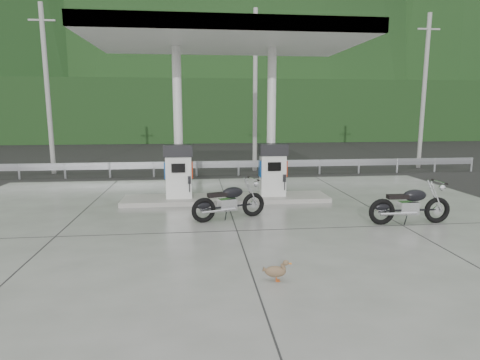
{
  "coord_description": "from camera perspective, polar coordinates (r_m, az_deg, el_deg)",
  "views": [
    {
      "loc": [
        -1.01,
        -10.9,
        3.09
      ],
      "look_at": [
        0.3,
        1.0,
        1.0
      ],
      "focal_mm": 30.0,
      "sensor_mm": 36.0,
      "label": 1
    }
  ],
  "objects": [
    {
      "name": "tree_band",
      "position": [
        40.92,
        -4.93,
        9.73
      ],
      "size": [
        80.0,
        6.0,
        6.0
      ],
      "primitive_type": "cube",
      "color": "black",
      "rests_on": "ground"
    },
    {
      "name": "canopy_column_left",
      "position": [
        13.82,
        -8.81,
        8.04
      ],
      "size": [
        0.3,
        0.3,
        5.0
      ],
      "primitive_type": "cylinder",
      "color": "silver",
      "rests_on": "pump_island"
    },
    {
      "name": "canopy_column_right",
      "position": [
        14.05,
        4.47,
        8.16
      ],
      "size": [
        0.3,
        0.3,
        5.0
      ],
      "primitive_type": "cylinder",
      "color": "silver",
      "rests_on": "pump_island"
    },
    {
      "name": "gas_pump_right",
      "position": [
        13.8,
        4.69,
        1.45
      ],
      "size": [
        0.95,
        0.55,
        1.8
      ],
      "primitive_type": null,
      "color": "silver",
      "rests_on": "pump_island"
    },
    {
      "name": "forecourt_apron",
      "position": [
        11.37,
        -0.96,
        -5.81
      ],
      "size": [
        18.0,
        14.0,
        0.02
      ],
      "primitive_type": "cube",
      "color": "slate",
      "rests_on": "ground"
    },
    {
      "name": "guardrail",
      "position": [
        19.08,
        -3.2,
        2.72
      ],
      "size": [
        26.0,
        0.16,
        1.42
      ],
      "primitive_type": null,
      "color": "#9B9EA3",
      "rests_on": "ground"
    },
    {
      "name": "canopy_roof",
      "position": [
        13.63,
        -2.06,
        19.52
      ],
      "size": [
        8.5,
        5.0,
        0.4
      ],
      "primitive_type": "cube",
      "color": "white",
      "rests_on": "canopy_column_left"
    },
    {
      "name": "gas_pump_left",
      "position": [
        13.57,
        -8.7,
        1.22
      ],
      "size": [
        0.95,
        0.55,
        1.8
      ],
      "primitive_type": null,
      "color": "silver",
      "rests_on": "pump_island"
    },
    {
      "name": "utility_pole_a",
      "position": [
        21.59,
        -25.7,
        11.36
      ],
      "size": [
        0.22,
        0.22,
        8.0
      ],
      "primitive_type": "cylinder",
      "color": "gray",
      "rests_on": "ground"
    },
    {
      "name": "utility_pole_c",
      "position": [
        23.69,
        24.69,
        11.22
      ],
      "size": [
        0.22,
        0.22,
        8.0
      ],
      "primitive_type": "cylinder",
      "color": "gray",
      "rests_on": "ground"
    },
    {
      "name": "pump_island",
      "position": [
        13.77,
        -1.93,
        -2.67
      ],
      "size": [
        7.0,
        1.4,
        0.15
      ],
      "primitive_type": "cube",
      "color": "gray",
      "rests_on": "forecourt_apron"
    },
    {
      "name": "road",
      "position": [
        22.64,
        -3.66,
        2.04
      ],
      "size": [
        60.0,
        7.0,
        0.01
      ],
      "primitive_type": "cube",
      "color": "black",
      "rests_on": "ground"
    },
    {
      "name": "motorcycle_left",
      "position": [
        11.4,
        -1.56,
        -3.14
      ],
      "size": [
        2.2,
        1.32,
        0.99
      ],
      "primitive_type": null,
      "rotation": [
        0.0,
        0.0,
        0.34
      ],
      "color": "black",
      "rests_on": "forecourt_apron"
    },
    {
      "name": "duck",
      "position": [
        7.5,
        5.05,
        -12.88
      ],
      "size": [
        0.49,
        0.2,
        0.34
      ],
      "primitive_type": null,
      "rotation": [
        0.0,
        0.0,
        -0.14
      ],
      "color": "brown",
      "rests_on": "forecourt_apron"
    },
    {
      "name": "utility_pole_b",
      "position": [
        20.64,
        2.16,
        12.42
      ],
      "size": [
        0.22,
        0.22,
        8.0
      ],
      "primitive_type": "cylinder",
      "color": "gray",
      "rests_on": "ground"
    },
    {
      "name": "motorcycle_right",
      "position": [
        11.89,
        23.03,
        -3.33
      ],
      "size": [
        2.16,
        0.69,
        1.02
      ],
      "primitive_type": null,
      "rotation": [
        0.0,
        0.0,
        -0.0
      ],
      "color": "black",
      "rests_on": "forecourt_apron"
    },
    {
      "name": "forested_hills",
      "position": [
        70.98,
        -5.5,
        7.35
      ],
      "size": [
        100.0,
        40.0,
        140.0
      ],
      "primitive_type": null,
      "color": "black",
      "rests_on": "ground"
    },
    {
      "name": "ground",
      "position": [
        11.38,
        -0.96,
        -5.86
      ],
      "size": [
        160.0,
        160.0,
        0.0
      ],
      "primitive_type": "plane",
      "color": "black",
      "rests_on": "ground"
    }
  ]
}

